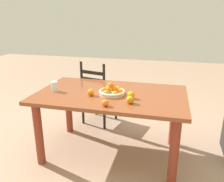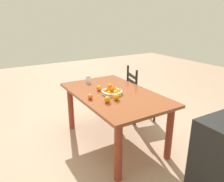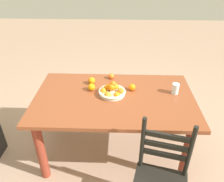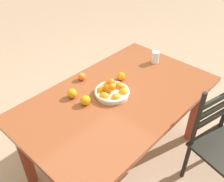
# 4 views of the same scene
# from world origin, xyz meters

# --- Properties ---
(ground_plane) EXTENTS (12.00, 12.00, 0.00)m
(ground_plane) POSITION_xyz_m (0.00, 0.00, 0.00)
(ground_plane) COLOR tan
(dining_table) EXTENTS (1.62, 0.98, 0.76)m
(dining_table) POSITION_xyz_m (0.00, 0.00, 0.64)
(dining_table) COLOR brown
(dining_table) RESTS_ON ground
(chair_near_window) EXTENTS (0.51, 0.51, 0.95)m
(chair_near_window) POSITION_xyz_m (-0.39, 0.75, 0.44)
(chair_near_window) COLOR black
(chair_near_window) RESTS_ON ground
(fruit_bowl) EXTENTS (0.28, 0.28, 0.14)m
(fruit_bowl) POSITION_xyz_m (0.02, -0.05, 0.80)
(fruit_bowl) COLOR white
(fruit_bowl) RESTS_ON dining_table
(orange_loose_0) EXTENTS (0.07, 0.07, 0.07)m
(orange_loose_0) POSITION_xyz_m (0.04, -0.38, 0.79)
(orange_loose_0) COLOR orange
(orange_loose_0) RESTS_ON dining_table
(orange_loose_1) EXTENTS (0.08, 0.08, 0.08)m
(orange_loose_1) POSITION_xyz_m (0.26, -0.25, 0.80)
(orange_loose_1) COLOR orange
(orange_loose_1) RESTS_ON dining_table
(orange_loose_2) EXTENTS (0.08, 0.08, 0.08)m
(orange_loose_2) POSITION_xyz_m (0.24, -0.12, 0.80)
(orange_loose_2) COLOR orange
(orange_loose_2) RESTS_ON dining_table
(orange_loose_3) EXTENTS (0.07, 0.07, 0.07)m
(orange_loose_3) POSITION_xyz_m (-0.19, -0.13, 0.79)
(orange_loose_3) COLOR orange
(orange_loose_3) RESTS_ON dining_table
(drinking_glass) EXTENTS (0.07, 0.07, 0.11)m
(drinking_glass) POSITION_xyz_m (-0.63, -0.09, 0.81)
(drinking_glass) COLOR silver
(drinking_glass) RESTS_ON dining_table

